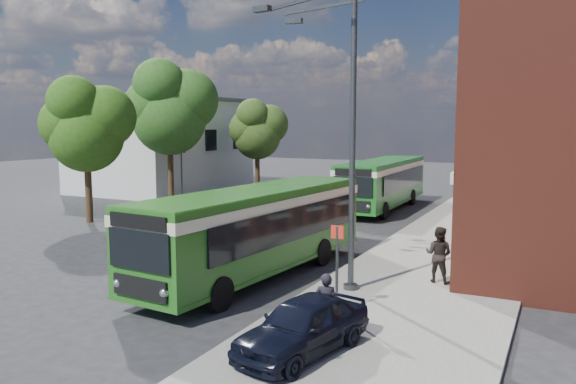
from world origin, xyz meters
The scene contains 15 objects.
ground centered at (0.00, 0.00, 0.00)m, with size 120.00×120.00×0.00m, color #262628.
pavement centered at (7.00, 8.00, 0.07)m, with size 6.00×48.00×0.15m, color gray.
kerb_line centered at (3.95, 8.00, 0.01)m, with size 0.12×48.00×0.01m, color beige.
white_building centered at (-18.00, 18.00, 3.66)m, with size 9.40×13.40×7.30m.
flagpole centered at (-12.45, 13.00, 4.94)m, with size 0.95×0.10×9.00m.
street_lamp centered at (4.84, -2.00, 4.79)m, with size 2.96×2.38×9.00m.
bus_stop_sign centered at (5.60, -4.20, 1.51)m, with size 0.35×0.08×2.52m.
bus_front centered at (1.63, -1.56, 1.83)m, with size 3.52×10.97×3.02m.
bus_rear centered at (0.97, 15.24, 1.83)m, with size 2.71×11.18×3.02m.
parked_car centered at (5.93, -7.06, 0.78)m, with size 1.49×3.69×1.26m, color black.
pedestrian_a centered at (6.03, -6.00, 0.93)m, with size 0.57×0.38×1.57m, color black.
pedestrian_b centered at (7.45, -0.03, 1.06)m, with size 0.88×0.69×1.82m, color black.
tree_left centered at (-11.61, 3.80, 5.21)m, with size 4.55×4.33×7.68m.
tree_mid centered at (-11.73, 10.88, 6.29)m, with size 5.49×5.22×9.27m.
tree_right centered at (-10.42, 19.87, 4.84)m, with size 4.23×4.02×7.15m.
Camera 1 is at (10.94, -17.91, 5.19)m, focal length 35.00 mm.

